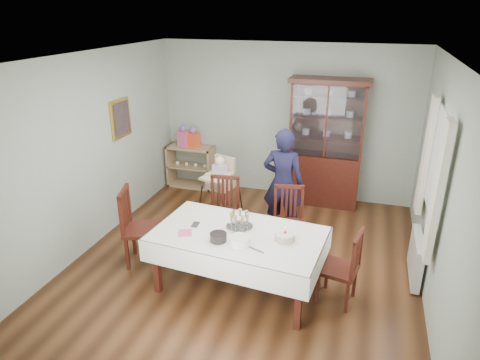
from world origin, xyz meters
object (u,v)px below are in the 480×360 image
at_px(chair_end_right, 339,280).
at_px(champagne_tray, 239,223).
at_px(sideboard, 191,166).
at_px(high_chair, 220,197).
at_px(china_cabinet, 326,142).
at_px(chair_far_right, 288,235).
at_px(woman, 283,183).
at_px(chair_far_left, 223,224).
at_px(dining_table, 238,260).
at_px(gift_bag_orange, 193,138).
at_px(chair_end_left, 143,241).
at_px(gift_bag_pink, 184,137).
at_px(birthday_cake, 285,237).

xyz_separation_m(chair_end_right, champagne_tray, (-1.22, 0.04, 0.54)).
relative_size(sideboard, high_chair, 0.81).
xyz_separation_m(high_chair, champagne_tray, (0.77, -1.46, 0.39)).
relative_size(china_cabinet, high_chair, 1.97).
relative_size(china_cabinet, sideboard, 2.42).
distance_m(chair_far_right, woman, 0.79).
height_order(chair_far_left, chair_end_right, chair_far_left).
distance_m(dining_table, sideboard, 3.37).
xyz_separation_m(chair_far_right, gift_bag_orange, (-2.16, 1.84, 0.69)).
relative_size(chair_end_right, woman, 0.56).
bearing_deg(chair_end_left, chair_end_right, -108.99).
bearing_deg(chair_end_left, sideboard, -8.06).
relative_size(sideboard, chair_far_right, 0.94).
bearing_deg(woman, dining_table, 82.99).
xyz_separation_m(china_cabinet, woman, (-0.45, -1.30, -0.29)).
distance_m(dining_table, high_chair, 1.79).
distance_m(dining_table, chair_end_left, 1.41).
relative_size(chair_far_right, high_chair, 0.87).
bearing_deg(sideboard, china_cabinet, -0.49).
height_order(sideboard, gift_bag_pink, gift_bag_pink).
height_order(high_chair, birthday_cake, high_chair).
bearing_deg(sideboard, gift_bag_orange, -13.63).
bearing_deg(birthday_cake, sideboard, 130.03).
height_order(woman, gift_bag_orange, woman).
xyz_separation_m(dining_table, champagne_tray, (-0.03, 0.14, 0.43)).
bearing_deg(sideboard, champagne_tray, -56.19).
xyz_separation_m(dining_table, chair_far_right, (0.42, 0.97, -0.10)).
bearing_deg(china_cabinet, champagne_tray, -104.75).
distance_m(chair_end_left, gift_bag_orange, 2.73).
bearing_deg(high_chair, woman, 11.54).
xyz_separation_m(sideboard, chair_end_right, (3.02, -2.73, -0.12)).
bearing_deg(birthday_cake, china_cabinet, 87.73).
height_order(chair_far_right, woman, woman).
distance_m(china_cabinet, chair_far_right, 2.03).
distance_m(woman, gift_bag_pink, 2.53).
height_order(dining_table, chair_end_right, chair_end_right).
relative_size(dining_table, high_chair, 1.89).
bearing_deg(gift_bag_orange, china_cabinet, -0.04).
bearing_deg(gift_bag_pink, china_cabinet, -0.03).
xyz_separation_m(chair_end_right, birthday_cake, (-0.63, -0.12, 0.53)).
bearing_deg(chair_end_right, champagne_tray, -80.87).
xyz_separation_m(sideboard, gift_bag_pink, (-0.12, -0.02, 0.58)).
bearing_deg(chair_end_left, birthday_cake, -112.96).
distance_m(woman, birthday_cake, 1.56).
bearing_deg(chair_end_right, chair_far_right, -127.19).
height_order(chair_end_right, gift_bag_pink, gift_bag_pink).
bearing_deg(birthday_cake, champagne_tray, 165.05).
height_order(china_cabinet, chair_end_right, china_cabinet).
distance_m(chair_far_right, gift_bag_orange, 2.92).
bearing_deg(chair_end_right, gift_bag_orange, -121.62).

